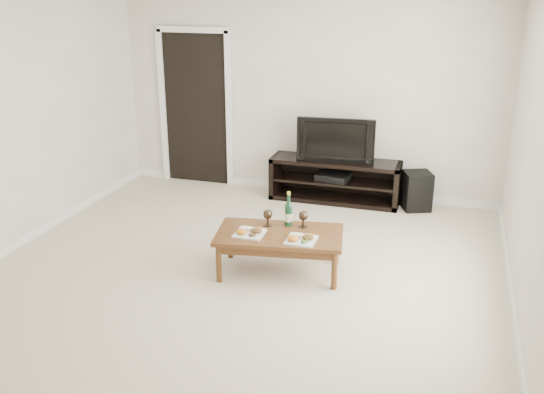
{
  "coord_description": "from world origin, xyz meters",
  "views": [
    {
      "loc": [
        1.84,
        -4.8,
        2.72
      ],
      "look_at": [
        0.21,
        0.54,
        0.7
      ],
      "focal_mm": 40.0,
      "sensor_mm": 36.0,
      "label": 1
    }
  ],
  "objects": [
    {
      "name": "doorway",
      "position": [
        -1.55,
        2.73,
        1.02
      ],
      "size": [
        0.9,
        0.02,
        2.05
      ],
      "primitive_type": "cube",
      "color": "black",
      "rests_on": "ground"
    },
    {
      "name": "coffee_table",
      "position": [
        0.35,
        0.33,
        0.21
      ],
      "size": [
        1.3,
        0.84,
        0.42
      ],
      "primitive_type": "cube",
      "rotation": [
        0.0,
        0.0,
        0.16
      ],
      "color": "#583218",
      "rests_on": "ground"
    },
    {
      "name": "plate_left",
      "position": [
        0.08,
        0.21,
        0.45
      ],
      "size": [
        0.27,
        0.27,
        0.07
      ],
      "primitive_type": "cube",
      "color": "white",
      "rests_on": "coffee_table"
    },
    {
      "name": "media_console",
      "position": [
        0.46,
        2.5,
        0.28
      ],
      "size": [
        1.65,
        0.45,
        0.55
      ],
      "primitive_type": "cube",
      "color": "black",
      "rests_on": "ground"
    },
    {
      "name": "back_wall",
      "position": [
        0.0,
        2.77,
        1.3
      ],
      "size": [
        5.0,
        0.04,
        2.6
      ],
      "primitive_type": "cube",
      "color": "silver",
      "rests_on": "ground"
    },
    {
      "name": "plate_right",
      "position": [
        0.59,
        0.2,
        0.45
      ],
      "size": [
        0.27,
        0.27,
        0.07
      ],
      "primitive_type": "cube",
      "color": "white",
      "rests_on": "coffee_table"
    },
    {
      "name": "goblet_left",
      "position": [
        0.19,
        0.47,
        0.51
      ],
      "size": [
        0.09,
        0.09,
        0.17
      ],
      "primitive_type": null,
      "color": "#362A1D",
      "rests_on": "coffee_table"
    },
    {
      "name": "television",
      "position": [
        0.46,
        2.5,
        0.83
      ],
      "size": [
        0.98,
        0.21,
        0.56
      ],
      "primitive_type": "imported",
      "rotation": [
        0.0,
        0.0,
        0.08
      ],
      "color": "black",
      "rests_on": "media_console"
    },
    {
      "name": "floor",
      "position": [
        0.0,
        0.0,
        0.0
      ],
      "size": [
        5.5,
        5.5,
        0.0
      ],
      "primitive_type": "plane",
      "color": "beige",
      "rests_on": "ground"
    },
    {
      "name": "subwoofer",
      "position": [
        1.49,
        2.5,
        0.24
      ],
      "size": [
        0.41,
        0.41,
        0.48
      ],
      "primitive_type": "cube",
      "rotation": [
        0.0,
        0.0,
        0.38
      ],
      "color": "black",
      "rests_on": "ground"
    },
    {
      "name": "av_receiver",
      "position": [
        0.44,
        2.48,
        0.33
      ],
      "size": [
        0.44,
        0.35,
        0.08
      ],
      "primitive_type": "cube",
      "rotation": [
        0.0,
        0.0,
        -0.14
      ],
      "color": "black",
      "rests_on": "media_console"
    },
    {
      "name": "wine_bottle",
      "position": [
        0.38,
        0.54,
        0.59
      ],
      "size": [
        0.07,
        0.07,
        0.35
      ],
      "primitive_type": "cylinder",
      "color": "#0F371D",
      "rests_on": "coffee_table"
    },
    {
      "name": "goblet_right",
      "position": [
        0.53,
        0.54,
        0.51
      ],
      "size": [
        0.09,
        0.09,
        0.17
      ],
      "primitive_type": null,
      "color": "#362A1D",
      "rests_on": "coffee_table"
    }
  ]
}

